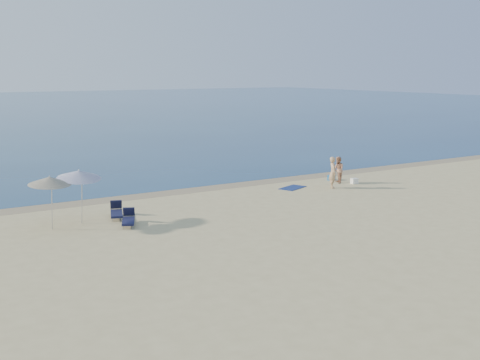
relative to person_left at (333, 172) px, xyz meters
name	(u,v)px	position (x,y,z in m)	size (l,w,h in m)	color
wet_sand_strip	(231,185)	(-4.58, 3.70, -0.90)	(240.00, 1.60, 0.00)	#847254
person_left	(333,172)	(0.00, 0.00, 0.00)	(0.66, 0.43, 1.81)	tan
person_right	(338,170)	(1.28, 1.04, -0.11)	(0.77, 0.60, 1.59)	tan
beach_towel	(293,188)	(-1.96, 1.20, -0.89)	(1.66, 0.92, 0.03)	#101E51
white_bag	(354,181)	(1.98, 0.35, -0.74)	(0.38, 0.33, 0.33)	white
blue_cooler	(331,177)	(1.57, 1.98, -0.74)	(0.46, 0.33, 0.33)	#1E61A2
umbrella_near	(79,174)	(-14.71, -0.30, 1.27)	(2.09, 2.11, 2.51)	silver
umbrella_far	(50,181)	(-16.07, -0.67, 1.18)	(2.24, 2.25, 2.37)	silver
lounger_left	(117,212)	(-13.03, -0.23, -0.64)	(1.03, 1.71, 0.72)	#131634
lounger_right	(129,219)	(-13.05, -1.79, -0.65)	(1.09, 1.64, 0.69)	#141637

